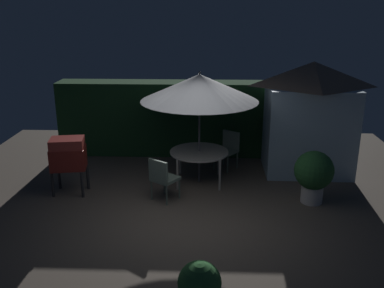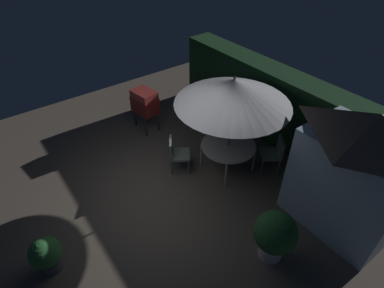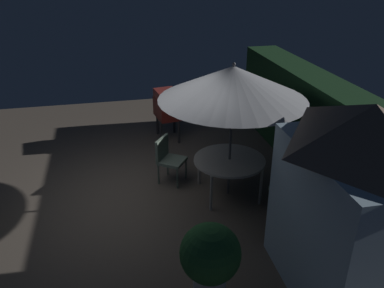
# 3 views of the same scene
# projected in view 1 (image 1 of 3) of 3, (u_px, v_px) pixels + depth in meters

# --- Properties ---
(ground_plane) EXTENTS (11.00, 11.00, 0.00)m
(ground_plane) POSITION_uv_depth(u_px,v_px,m) (186.00, 213.00, 8.08)
(ground_plane) COLOR brown
(hedge_backdrop) EXTENTS (6.96, 0.77, 1.91)m
(hedge_backdrop) POSITION_uv_depth(u_px,v_px,m) (193.00, 118.00, 11.11)
(hedge_backdrop) COLOR #193D1E
(hedge_backdrop) RESTS_ON ground
(garden_shed) EXTENTS (2.09, 1.47, 2.59)m
(garden_shed) POSITION_uv_depth(u_px,v_px,m) (309.00, 117.00, 9.76)
(garden_shed) COLOR #9EBCD1
(garden_shed) RESTS_ON ground
(patio_table) EXTENTS (1.29, 1.29, 0.72)m
(patio_table) POSITION_uv_depth(u_px,v_px,m) (199.00, 153.00, 9.33)
(patio_table) COLOR #B2ADA3
(patio_table) RESTS_ON ground
(patio_umbrella) EXTENTS (2.50, 2.50, 2.47)m
(patio_umbrella) POSITION_uv_depth(u_px,v_px,m) (199.00, 88.00, 8.87)
(patio_umbrella) COLOR #4C4C51
(patio_umbrella) RESTS_ON ground
(bbq_grill) EXTENTS (0.77, 0.61, 1.20)m
(bbq_grill) POSITION_uv_depth(u_px,v_px,m) (68.00, 155.00, 8.71)
(bbq_grill) COLOR maroon
(bbq_grill) RESTS_ON ground
(chair_near_shed) EXTENTS (0.65, 0.65, 0.90)m
(chair_near_shed) POSITION_uv_depth(u_px,v_px,m) (228.00, 147.00, 10.18)
(chair_near_shed) COLOR slate
(chair_near_shed) RESTS_ON ground
(chair_far_side) EXTENTS (0.64, 0.65, 0.90)m
(chair_far_side) POSITION_uv_depth(u_px,v_px,m) (162.00, 177.00, 8.44)
(chair_far_side) COLOR slate
(chair_far_side) RESTS_ON ground
(potted_plant_by_shed) EXTENTS (0.56, 0.56, 0.74)m
(potted_plant_by_shed) POSITION_uv_depth(u_px,v_px,m) (200.00, 287.00, 5.31)
(potted_plant_by_shed) COLOR #4C4C51
(potted_plant_by_shed) RESTS_ON ground
(potted_plant_by_grill) EXTENTS (0.77, 0.77, 1.07)m
(potted_plant_by_grill) POSITION_uv_depth(u_px,v_px,m) (314.00, 173.00, 8.35)
(potted_plant_by_grill) COLOR silver
(potted_plant_by_grill) RESTS_ON ground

